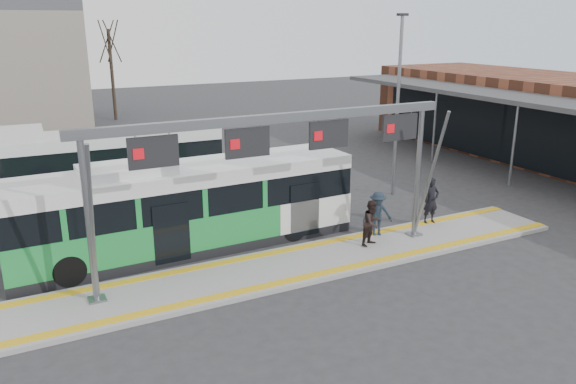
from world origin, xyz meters
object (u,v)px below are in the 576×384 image
hero_bus (187,208)px  passenger_a (431,200)px  passenger_b (372,223)px  passenger_c (378,214)px  gantry (281,146)px

hero_bus → passenger_a: size_ratio=6.57×
passenger_b → passenger_c: (0.79, 0.75, 0.01)m
hero_bus → passenger_a: 9.94m
passenger_a → passenger_c: (-2.78, -0.14, -0.09)m
gantry → hero_bus: (-2.35, 3.09, -2.70)m
gantry → hero_bus: 4.73m
passenger_a → passenger_c: bearing=-174.0°
gantry → hero_bus: size_ratio=1.02×
passenger_a → passenger_c: passenger_a is taller
passenger_c → passenger_b: bearing=-109.9°
gantry → hero_bus: bearing=127.3°
hero_bus → passenger_a: hero_bus is taller
passenger_b → passenger_c: bearing=23.2°
hero_bus → passenger_a: (9.67, -2.24, -0.48)m
hero_bus → passenger_c: bearing=-20.7°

